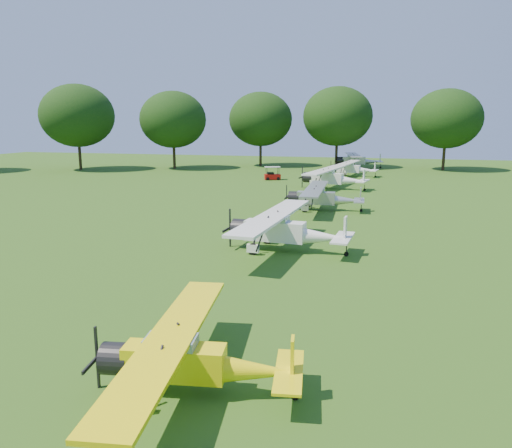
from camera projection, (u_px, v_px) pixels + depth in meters
The scene contains 9 objects.
ground at pixel (274, 261), 26.95m from camera, with size 160.00×160.00×0.00m, color #275214.
tree_belt at pixel (346, 108), 24.60m from camera, with size 137.36×130.27×14.52m.
aircraft_2 at pixel (190, 357), 13.65m from camera, with size 5.90×9.37×1.84m.
aircraft_3 at pixel (284, 228), 28.76m from camera, with size 7.36×11.74×2.31m.
aircraft_4 at pixel (322, 196), 42.02m from camera, with size 6.64×10.57×2.08m.
aircraft_5 at pixel (332, 177), 55.24m from camera, with size 7.59×12.01×2.36m.
aircraft_6 at pixel (352, 168), 68.03m from camera, with size 6.55×10.38×2.04m.
aircraft_7 at pixel (357, 159), 80.18m from camera, with size 7.61×12.05×2.37m.
golf_cart at pixel (272, 175), 64.06m from camera, with size 2.25×1.81×1.69m.
Camera 1 is at (5.53, -25.41, 7.42)m, focal length 35.00 mm.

